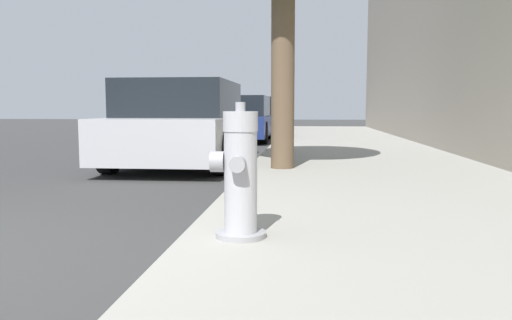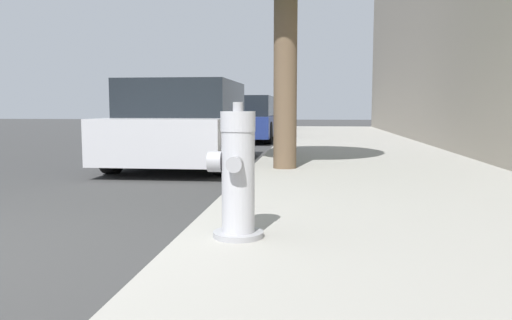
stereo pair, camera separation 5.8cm
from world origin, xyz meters
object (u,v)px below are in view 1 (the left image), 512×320
object	(u,v)px
parked_car_near	(184,125)
parked_car_far	(258,115)
parked_car_mid	(239,120)
fire_hydrant	(240,176)

from	to	relation	value
parked_car_near	parked_car_far	xyz separation A→B (m)	(0.13, 11.76, 0.01)
parked_car_near	parked_car_far	world-z (taller)	parked_car_near
parked_car_mid	parked_car_far	distance (m)	5.41
parked_car_near	parked_car_mid	distance (m)	6.35
fire_hydrant	parked_car_near	xyz separation A→B (m)	(-1.67, 5.26, 0.13)
fire_hydrant	parked_car_mid	distance (m)	11.72
parked_car_far	parked_car_near	bearing A→B (deg)	-90.61
fire_hydrant	parked_car_far	bearing A→B (deg)	95.19
parked_car_near	fire_hydrant	bearing A→B (deg)	-72.37
fire_hydrant	parked_car_near	size ratio (longest dim) A/B	0.21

